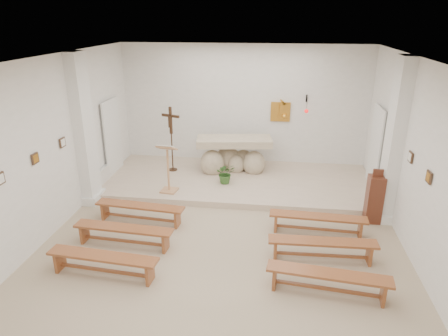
# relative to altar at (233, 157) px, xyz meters

# --- Properties ---
(ground) EXTENTS (7.00, 10.00, 0.00)m
(ground) POSITION_rel_altar_xyz_m (0.19, -4.06, -0.55)
(ground) COLOR tan
(ground) RESTS_ON ground
(wall_left) EXTENTS (0.02, 10.00, 3.50)m
(wall_left) POSITION_rel_altar_xyz_m (-3.30, -4.06, 1.20)
(wall_left) COLOR white
(wall_left) RESTS_ON ground
(wall_right) EXTENTS (0.02, 10.00, 3.50)m
(wall_right) POSITION_rel_altar_xyz_m (3.68, -4.06, 1.20)
(wall_right) COLOR white
(wall_right) RESTS_ON ground
(wall_back) EXTENTS (7.00, 0.02, 3.50)m
(wall_back) POSITION_rel_altar_xyz_m (0.19, 0.93, 1.20)
(wall_back) COLOR white
(wall_back) RESTS_ON ground
(ceiling) EXTENTS (7.00, 10.00, 0.02)m
(ceiling) POSITION_rel_altar_xyz_m (0.19, -4.06, 2.94)
(ceiling) COLOR silver
(ceiling) RESTS_ON wall_back
(sanctuary_platform) EXTENTS (6.98, 3.00, 0.15)m
(sanctuary_platform) POSITION_rel_altar_xyz_m (0.19, -0.56, -0.48)
(sanctuary_platform) COLOR beige
(sanctuary_platform) RESTS_ON ground
(pilaster_left) EXTENTS (0.26, 0.55, 3.50)m
(pilaster_left) POSITION_rel_altar_xyz_m (-3.18, -2.06, 1.20)
(pilaster_left) COLOR white
(pilaster_left) RESTS_ON ground
(pilaster_right) EXTENTS (0.26, 0.55, 3.50)m
(pilaster_right) POSITION_rel_altar_xyz_m (3.56, -2.06, 1.20)
(pilaster_right) COLOR white
(pilaster_right) RESTS_ON ground
(gold_wall_relief) EXTENTS (0.55, 0.04, 0.55)m
(gold_wall_relief) POSITION_rel_altar_xyz_m (1.24, 0.90, 1.10)
(gold_wall_relief) COLOR gold
(gold_wall_relief) RESTS_ON wall_back
(sanctuary_lamp) EXTENTS (0.11, 0.36, 0.44)m
(sanctuary_lamp) POSITION_rel_altar_xyz_m (1.94, 0.64, 1.26)
(sanctuary_lamp) COLOR black
(sanctuary_lamp) RESTS_ON wall_back
(station_frame_left_front) EXTENTS (0.03, 0.20, 0.20)m
(station_frame_left_front) POSITION_rel_altar_xyz_m (-3.28, -4.86, 1.17)
(station_frame_left_front) COLOR #422C1D
(station_frame_left_front) RESTS_ON wall_left
(station_frame_left_mid) EXTENTS (0.03, 0.20, 0.20)m
(station_frame_left_mid) POSITION_rel_altar_xyz_m (-3.28, -3.86, 1.17)
(station_frame_left_mid) COLOR #422C1D
(station_frame_left_mid) RESTS_ON wall_left
(station_frame_left_rear) EXTENTS (0.03, 0.20, 0.20)m
(station_frame_left_rear) POSITION_rel_altar_xyz_m (-3.28, -2.86, 1.17)
(station_frame_left_rear) COLOR #422C1D
(station_frame_left_rear) RESTS_ON wall_left
(station_frame_right_mid) EXTENTS (0.03, 0.20, 0.20)m
(station_frame_right_mid) POSITION_rel_altar_xyz_m (3.66, -3.86, 1.17)
(station_frame_right_mid) COLOR #422C1D
(station_frame_right_mid) RESTS_ON wall_right
(station_frame_right_rear) EXTENTS (0.03, 0.20, 0.20)m
(station_frame_right_rear) POSITION_rel_altar_xyz_m (3.66, -2.86, 1.17)
(station_frame_right_rear) COLOR #422C1D
(station_frame_right_rear) RESTS_ON wall_right
(radiator_left) EXTENTS (0.10, 0.85, 0.52)m
(radiator_left) POSITION_rel_altar_xyz_m (-3.24, -1.36, -0.28)
(radiator_left) COLOR silver
(radiator_left) RESTS_ON ground
(radiator_right) EXTENTS (0.10, 0.85, 0.52)m
(radiator_right) POSITION_rel_altar_xyz_m (3.62, -1.36, -0.28)
(radiator_right) COLOR silver
(radiator_right) RESTS_ON ground
(altar) EXTENTS (2.11, 1.06, 1.04)m
(altar) POSITION_rel_altar_xyz_m (0.00, 0.00, 0.00)
(altar) COLOR beige
(altar) RESTS_ON sanctuary_platform
(lectern) EXTENTS (0.48, 0.42, 1.25)m
(lectern) POSITION_rel_altar_xyz_m (-1.41, -1.61, 0.21)
(lectern) COLOR tan
(lectern) RESTS_ON sanctuary_platform
(crucifix_stand) EXTENTS (0.53, 0.24, 1.79)m
(crucifix_stand) POSITION_rel_altar_xyz_m (-1.67, -0.19, 0.64)
(crucifix_stand) COLOR #3A2312
(crucifix_stand) RESTS_ON sanctuary_platform
(potted_plant) EXTENTS (0.57, 0.53, 0.54)m
(potted_plant) POSITION_rel_altar_xyz_m (-0.09, -0.90, -0.13)
(potted_plant) COLOR #315C24
(potted_plant) RESTS_ON sanctuary_platform
(donation_pedestal) EXTENTS (0.33, 0.33, 1.22)m
(donation_pedestal) POSITION_rel_altar_xyz_m (3.29, -2.24, -0.01)
(donation_pedestal) COLOR #542518
(donation_pedestal) RESTS_ON ground
(bench_left_front) EXTENTS (1.97, 0.49, 0.41)m
(bench_left_front) POSITION_rel_altar_xyz_m (-1.68, -2.94, -0.24)
(bench_left_front) COLOR brown
(bench_left_front) RESTS_ON ground
(bench_right_front) EXTENTS (1.96, 0.41, 0.41)m
(bench_right_front) POSITION_rel_altar_xyz_m (2.06, -2.94, -0.24)
(bench_right_front) COLOR brown
(bench_right_front) RESTS_ON ground
(bench_left_second) EXTENTS (1.97, 0.44, 0.41)m
(bench_left_second) POSITION_rel_altar_xyz_m (-1.68, -3.90, -0.24)
(bench_left_second) COLOR brown
(bench_left_second) RESTS_ON ground
(bench_right_second) EXTENTS (1.96, 0.37, 0.41)m
(bench_right_second) POSITION_rel_altar_xyz_m (2.06, -3.90, -0.24)
(bench_right_second) COLOR brown
(bench_right_second) RESTS_ON ground
(bench_left_third) EXTENTS (1.97, 0.47, 0.41)m
(bench_left_third) POSITION_rel_altar_xyz_m (-1.68, -4.87, -0.24)
(bench_left_third) COLOR brown
(bench_left_third) RESTS_ON ground
(bench_right_third) EXTENTS (1.97, 0.52, 0.41)m
(bench_right_third) POSITION_rel_altar_xyz_m (2.06, -4.87, -0.24)
(bench_right_third) COLOR brown
(bench_right_third) RESTS_ON ground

